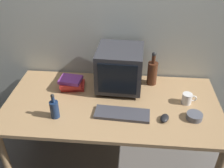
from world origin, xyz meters
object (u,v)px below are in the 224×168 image
at_px(bottle_short, 54,109).
at_px(book_stack, 72,83).
at_px(keyboard, 122,114).
at_px(bottle_tall, 152,72).
at_px(cd_spindle, 194,116).
at_px(crt_monitor, 120,68).
at_px(computer_mouse, 165,118).
at_px(mug, 187,99).

height_order(bottle_short, book_stack, bottle_short).
bearing_deg(book_stack, keyboard, -35.72).
xyz_separation_m(bottle_tall, cd_spindle, (0.30, -0.46, -0.09)).
bearing_deg(crt_monitor, book_stack, -173.16).
xyz_separation_m(computer_mouse, bottle_tall, (-0.08, 0.50, 0.10)).
relative_size(bottle_tall, cd_spindle, 2.61).
xyz_separation_m(bottle_tall, bottle_short, (-0.74, -0.53, -0.04)).
bearing_deg(mug, crt_monitor, 161.69).
bearing_deg(cd_spindle, crt_monitor, 147.45).
height_order(keyboard, cd_spindle, cd_spindle).
xyz_separation_m(keyboard, mug, (0.52, 0.20, 0.03)).
bearing_deg(book_stack, bottle_tall, 10.88).
relative_size(computer_mouse, cd_spindle, 0.83).
xyz_separation_m(crt_monitor, keyboard, (0.04, -0.38, -0.18)).
xyz_separation_m(computer_mouse, mug, (0.20, 0.23, 0.03)).
xyz_separation_m(keyboard, computer_mouse, (0.32, -0.03, 0.01)).
bearing_deg(computer_mouse, book_stack, 175.35).
relative_size(book_stack, cd_spindle, 1.85).
bearing_deg(bottle_tall, keyboard, -117.26).
relative_size(crt_monitor, cd_spindle, 3.35).
relative_size(bottle_short, book_stack, 0.94).
bearing_deg(computer_mouse, mug, 68.95).
distance_m(crt_monitor, keyboard, 0.43).
bearing_deg(crt_monitor, mug, -18.31).
bearing_deg(keyboard, book_stack, 147.38).
xyz_separation_m(bottle_short, mug, (1.02, 0.26, -0.03)).
bearing_deg(bottle_tall, mug, -44.53).
height_order(computer_mouse, mug, mug).
relative_size(bottle_short, mug, 1.75).
xyz_separation_m(bottle_short, cd_spindle, (1.05, 0.07, -0.06)).
distance_m(keyboard, cd_spindle, 0.54).
bearing_deg(cd_spindle, bottle_short, -176.22).
bearing_deg(book_stack, cd_spindle, -17.91).
relative_size(bottle_tall, book_stack, 1.41).
xyz_separation_m(crt_monitor, bottle_short, (-0.46, -0.44, -0.11)).
bearing_deg(computer_mouse, crt_monitor, 151.64).
bearing_deg(bottle_tall, computer_mouse, -81.08).
xyz_separation_m(keyboard, cd_spindle, (0.54, 0.01, 0.01)).
bearing_deg(computer_mouse, bottle_tall, 119.06).
distance_m(bottle_tall, cd_spindle, 0.56).
xyz_separation_m(mug, cd_spindle, (0.03, -0.19, -0.02)).
height_order(keyboard, bottle_tall, bottle_tall).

